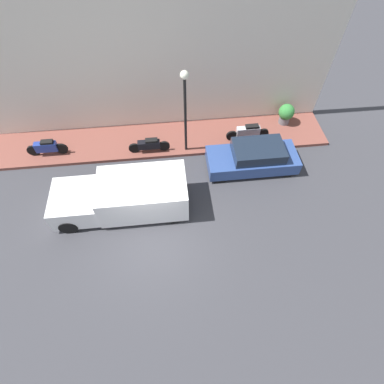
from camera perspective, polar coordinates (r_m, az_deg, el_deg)
ground_plane at (r=12.21m, az=-7.31°, el=-7.63°), size 60.00×60.00×0.00m
sidewalk at (r=15.37m, az=-7.94°, el=9.69°), size 2.39×17.60×0.16m
building_facade at (r=14.33m, az=-9.81°, el=23.79°), size 0.30×17.60×7.30m
parked_car at (r=13.94m, az=11.63°, el=6.44°), size 1.66×4.08×1.31m
delivery_van at (r=12.34m, az=-13.03°, el=-0.78°), size 2.04×5.36×1.63m
scooter_silver at (r=15.16m, az=10.66°, el=11.21°), size 0.30×2.12×0.83m
motorcycle_black at (r=14.45m, az=-8.13°, el=8.86°), size 0.30×1.95×0.74m
motorcycle_blue at (r=15.70m, az=-25.96°, el=7.66°), size 0.30×1.87×0.83m
streetlamp at (r=12.84m, az=-1.34°, el=17.03°), size 0.35×0.35×4.15m
potted_plant at (r=16.44m, az=17.49°, el=14.13°), size 0.79×0.79×1.09m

